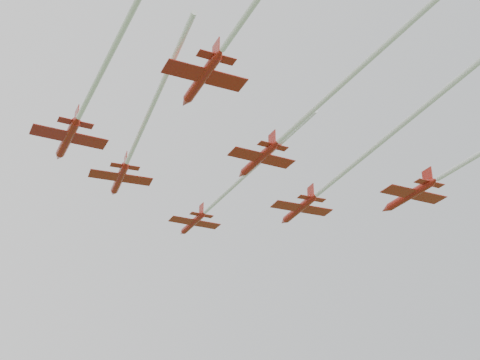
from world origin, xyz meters
TOP-DOWN VIEW (x-y plane):
  - jet_lead at (3.90, 11.64)m, footprint 13.63×44.36m
  - jet_row2_left at (-15.20, 4.66)m, footprint 17.20×42.41m
  - jet_row2_right at (8.33, -10.50)m, footprint 18.54×52.00m
  - jet_row3_left at (-28.62, -12.50)m, footprint 17.22×59.89m
  - jet_row3_mid at (-3.50, -16.04)m, footprint 14.97×51.50m
  - jet_row4_left at (-21.68, -26.25)m, footprint 14.70×45.03m

SIDE VIEW (x-z plane):
  - jet_row3_left at x=-28.62m, z-range 54.50..57.19m
  - jet_row2_right at x=8.33m, z-range 54.82..57.58m
  - jet_row4_left at x=-21.68m, z-range 55.32..57.98m
  - jet_row3_mid at x=-3.50m, z-range 56.82..59.53m
  - jet_row2_left at x=-15.20m, z-range 57.08..59.77m
  - jet_lead at x=3.90m, z-range 57.42..59.99m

